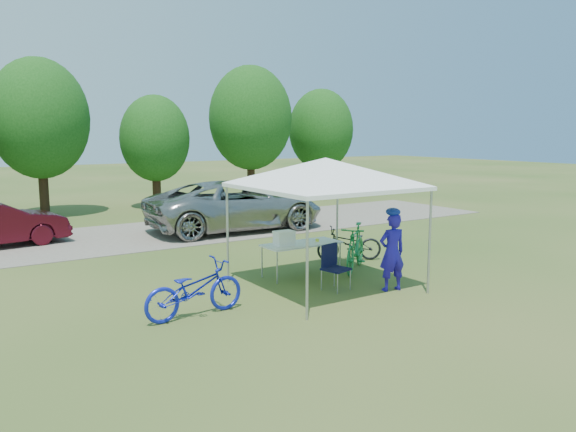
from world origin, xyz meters
name	(u,v)px	position (x,y,z in m)	size (l,w,h in m)	color
ground	(324,287)	(0.00, 0.00, 0.00)	(100.00, 100.00, 0.00)	#2D5119
gravel_strip	(179,231)	(0.00, 8.00, 0.01)	(24.00, 5.00, 0.02)	gray
canopy	(326,161)	(0.00, 0.00, 2.65)	(4.53, 4.53, 3.00)	#A5A5AA
treeline	(112,125)	(-0.29, 14.05, 3.53)	(24.89, 4.28, 6.30)	#382314
folding_table	(302,245)	(0.19, 1.12, 0.71)	(1.82, 0.76, 0.75)	white
folding_chair	(333,263)	(0.08, -0.18, 0.55)	(0.57, 0.60, 0.94)	black
cooler	(284,238)	(-0.28, 1.12, 0.91)	(0.45, 0.30, 0.32)	white
ice_cream_cup	(317,240)	(0.59, 1.07, 0.78)	(0.08, 0.08, 0.06)	yellow
cyclist	(392,252)	(1.03, -0.93, 0.80)	(0.59, 0.39, 1.61)	#2015AB
bike_blue	(194,289)	(-3.06, -0.25, 0.50)	(0.66, 1.90, 1.00)	#1521BB
bike_green	(355,248)	(1.48, 0.77, 0.56)	(0.52, 1.85, 1.11)	#1D8342
bike_dark	(349,244)	(2.04, 1.67, 0.44)	(0.58, 1.66, 0.87)	black
minivan	(236,205)	(1.72, 7.21, 0.84)	(2.72, 5.91, 1.64)	#9E9D9A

